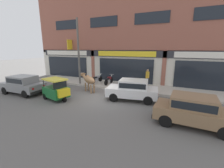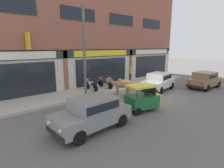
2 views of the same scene
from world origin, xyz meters
The scene contains 12 objects.
ground_plane centered at (0.00, 0.00, 0.00)m, with size 90.00×90.00×0.00m, color #605E5B.
sidewalk centered at (0.00, 3.71, 0.08)m, with size 19.00×3.01×0.17m, color #B7AFA3.
shop_building centered at (0.00, 5.47, 5.00)m, with size 23.00×1.40×10.37m.
cow centered at (-1.61, 0.94, 1.01)m, with size 1.99×1.18×1.61m.
car_0 centered at (2.34, 0.50, 0.81)m, with size 3.78×2.16×1.46m.
car_1 centered at (-6.09, -1.78, 0.81)m, with size 3.66×1.73×1.46m.
car_2 centered at (6.02, -1.79, 0.81)m, with size 3.66×1.73×1.46m.
auto_rickshaw centered at (-2.54, -1.74, 0.66)m, with size 2.13×1.53×1.52m.
motorcycle_0 centered at (-2.43, 3.62, 0.55)m, with size 0.52×1.81×0.88m.
motorcycle_1 centered at (-1.04, 3.56, 0.55)m, with size 0.52×1.81×0.88m.
pedestrian centered at (2.60, 4.06, 1.15)m, with size 0.32×0.49×1.60m.
utility_pole centered at (-3.71, 2.50, 3.23)m, with size 0.18×0.18×6.12m, color #595651.
Camera 2 is at (-10.25, -7.86, 3.63)m, focal length 28.00 mm.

